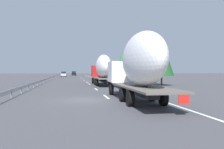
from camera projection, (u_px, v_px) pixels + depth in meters
name	position (u px, v px, depth m)	size (l,w,h in m)	color
ground_plane	(76.00, 80.00, 58.58)	(260.00, 260.00, 0.00)	#424247
lane_stripe_0	(106.00, 97.00, 21.39)	(3.20, 0.20, 0.01)	white
lane_stripe_1	(96.00, 89.00, 29.97)	(3.20, 0.20, 0.01)	white
lane_stripe_2	(89.00, 84.00, 41.33)	(3.20, 0.20, 0.01)	white
lane_stripe_3	(87.00, 82.00, 47.87)	(3.20, 0.20, 0.01)	white
lane_stripe_4	(84.00, 80.00, 57.93)	(3.20, 0.20, 0.01)	white
lane_stripe_5	(82.00, 78.00, 71.42)	(3.20, 0.20, 0.01)	white
lane_stripe_6	(81.00, 78.00, 77.47)	(3.20, 0.20, 0.01)	white
edge_line_right	(97.00, 79.00, 64.41)	(110.00, 0.20, 0.01)	white
truck_lead	(103.00, 68.00, 38.05)	(13.18, 2.55, 4.60)	#B21919
truck_trailing	(138.00, 64.00, 17.87)	(13.93, 2.55, 4.88)	silver
car_silver_hatch	(64.00, 74.00, 89.50)	(4.45, 1.89, 1.83)	#ADB2B7
car_black_suv	(74.00, 73.00, 107.22)	(4.60, 1.91, 1.90)	black
road_sign	(104.00, 70.00, 60.85)	(0.10, 0.90, 3.29)	gray
tree_0	(100.00, 67.00, 105.87)	(3.80, 3.80, 5.87)	#472D19
tree_1	(162.00, 57.00, 37.26)	(3.68, 3.68, 7.19)	#472D19
tree_2	(122.00, 62.00, 68.17)	(3.53, 3.53, 7.09)	#472D19
tree_3	(123.00, 65.00, 60.58)	(2.72, 2.72, 5.42)	#472D19
tree_4	(104.00, 68.00, 108.94)	(2.96, 2.96, 5.36)	#472D19
tree_5	(131.00, 61.00, 58.48)	(3.83, 3.83, 7.21)	#472D19
guardrail_median	(51.00, 77.00, 60.55)	(94.00, 0.10, 0.76)	#9EA0A5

